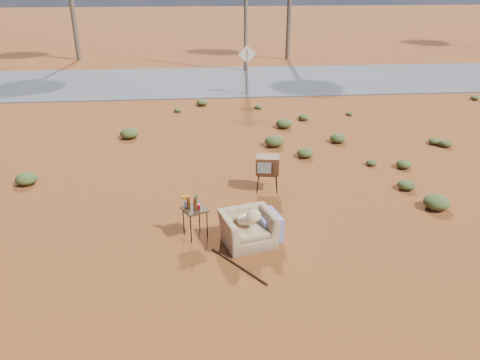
{
  "coord_description": "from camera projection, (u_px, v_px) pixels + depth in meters",
  "views": [
    {
      "loc": [
        -0.68,
        -8.54,
        5.08
      ],
      "look_at": [
        0.19,
        0.98,
        0.8
      ],
      "focal_mm": 35.0,
      "sensor_mm": 36.0,
      "label": 1
    }
  ],
  "objects": [
    {
      "name": "armchair",
      "position": [
        252.0,
        224.0,
        9.43
      ],
      "size": [
        1.32,
        1.05,
        0.9
      ],
      "rotation": [
        0.0,
        0.0,
        0.26
      ],
      "color": "#997953",
      "rests_on": "ground"
    },
    {
      "name": "tv_unit",
      "position": [
        268.0,
        165.0,
        11.59
      ],
      "size": [
        0.63,
        0.55,
        0.91
      ],
      "rotation": [
        0.0,
        0.0,
        -0.17
      ],
      "color": "black",
      "rests_on": "ground"
    },
    {
      "name": "highway",
      "position": [
        211.0,
        81.0,
        23.52
      ],
      "size": [
        140.0,
        7.0,
        0.04
      ],
      "primitive_type": "cube",
      "color": "#565659",
      "rests_on": "ground"
    },
    {
      "name": "scrub_patch",
      "position": [
        195.0,
        154.0,
        13.77
      ],
      "size": [
        17.49,
        8.07,
        0.33
      ],
      "color": "#455525",
      "rests_on": "ground"
    },
    {
      "name": "rusty_bar",
      "position": [
        238.0,
        266.0,
        8.78
      ],
      "size": [
        0.95,
        1.27,
        0.04
      ],
      "primitive_type": "cylinder",
      "rotation": [
        0.0,
        1.57,
        -0.93
      ],
      "color": "#471B13",
      "rests_on": "ground"
    },
    {
      "name": "side_table",
      "position": [
        193.0,
        207.0,
        9.52
      ],
      "size": [
        0.61,
        0.61,
        0.93
      ],
      "rotation": [
        0.0,
        0.0,
        0.43
      ],
      "color": "#3C2816",
      "rests_on": "ground"
    },
    {
      "name": "road_sign",
      "position": [
        247.0,
        61.0,
        20.31
      ],
      "size": [
        0.78,
        0.06,
        2.19
      ],
      "color": "brown",
      "rests_on": "ground"
    },
    {
      "name": "ground",
      "position": [
        235.0,
        234.0,
        9.89
      ],
      "size": [
        140.0,
        140.0,
        0.0
      ],
      "primitive_type": "plane",
      "color": "brown",
      "rests_on": "ground"
    }
  ]
}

